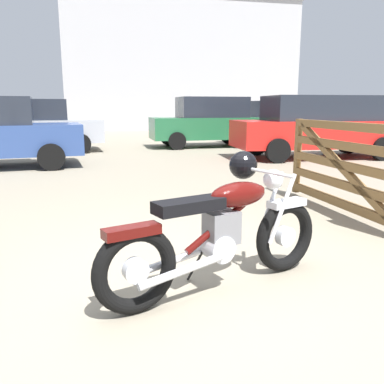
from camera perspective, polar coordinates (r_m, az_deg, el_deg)
The scene contains 8 objects.
ground_plane at distance 3.58m, azimuth -0.69°, elevation -11.80°, with size 80.00×80.00×0.00m, color gray.
vintage_motorcycle at distance 3.23m, azimuth 4.41°, elevation -5.17°, with size 1.98×1.00×1.07m.
timber_gate at distance 5.60m, azimuth 21.94°, elevation 3.53°, with size 0.27×2.54×1.60m.
silver_sedan_mid at distance 13.98m, azimuth -21.33°, elevation 8.68°, with size 4.38×2.32×1.67m.
dark_sedan_left at distance 17.22m, azimuth 12.00°, elevation 9.69°, with size 4.45×2.51×1.67m.
pale_sedan_back at distance 12.17m, azimuth 17.77°, elevation 9.04°, with size 4.75×2.07×1.74m.
white_estate_far at distance 14.88m, azimuth 2.16°, elevation 9.93°, with size 3.96×1.95×1.78m.
industrial_building at distance 30.65m, azimuth -2.52°, elevation 17.40°, with size 15.16×10.64×19.18m.
Camera 1 is at (-0.59, -3.22, 1.44)m, focal length 37.78 mm.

